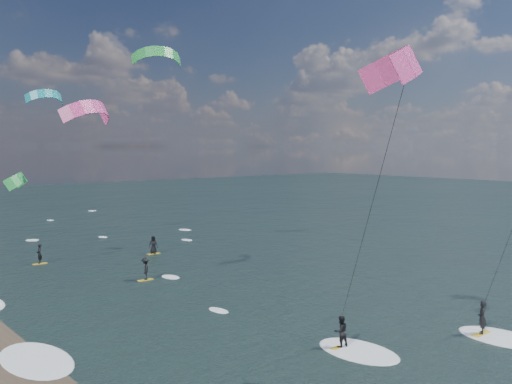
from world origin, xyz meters
TOP-DOWN VIEW (x-y plane):
  - kitesurfer_near_b at (-1.80, 3.46)m, footprint 6.60×9.03m
  - far_kitesurfers at (0.92, 29.77)m, footprint 10.13×11.13m
  - bg_kite_field at (-1.58, 51.79)m, footprint 11.55×75.26m
  - shoreline_surf at (-10.80, 14.75)m, footprint 2.40×79.40m

SIDE VIEW (x-z plane):
  - shoreline_surf at x=-10.80m, z-range -0.06..0.06m
  - far_kitesurfers at x=0.92m, z-range -0.01..1.58m
  - kitesurfer_near_b at x=-1.80m, z-range 1.43..14.56m
  - bg_kite_field at x=-1.58m, z-range 6.52..17.02m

